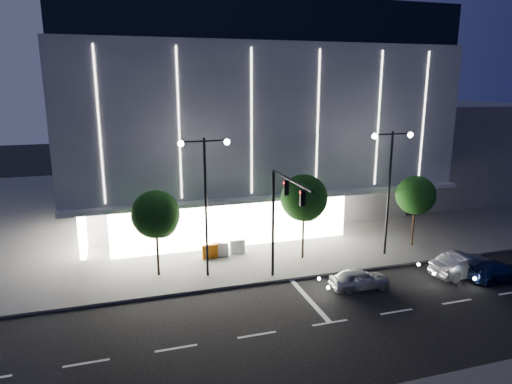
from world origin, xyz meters
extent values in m
plane|color=black|center=(0.00, 0.00, 0.00)|extent=(160.00, 160.00, 0.00)
cube|color=#474747|center=(5.00, 24.00, 0.07)|extent=(70.00, 40.00, 0.15)
cube|color=#4C4C51|center=(3.00, 24.00, 2.00)|extent=(28.00, 21.00, 4.00)
cube|color=gray|center=(3.00, 22.00, 9.50)|extent=(30.00, 25.00, 11.00)
cube|color=black|center=(3.00, 22.00, 16.50)|extent=(29.40, 24.50, 3.00)
cube|color=white|center=(0.00, 10.70, 2.00)|extent=(18.00, 0.40, 3.60)
cube|color=white|center=(-10.80, 16.00, 2.00)|extent=(0.40, 10.00, 3.60)
cube|color=gray|center=(3.00, 9.70, 4.10)|extent=(30.00, 2.00, 0.30)
cube|color=white|center=(3.00, 9.48, 9.50)|extent=(24.00, 0.06, 10.00)
cube|color=#4C4C51|center=(26.00, 24.00, 5.00)|extent=(16.00, 20.00, 10.00)
cylinder|color=black|center=(1.00, 4.80, 3.50)|extent=(0.18, 0.18, 7.00)
cylinder|color=black|center=(1.00, 1.90, 7.00)|extent=(0.14, 5.80, 0.14)
cube|color=black|center=(1.00, 2.60, 6.40)|extent=(0.28, 0.18, 0.85)
cube|color=black|center=(1.00, 0.20, 6.40)|extent=(0.28, 0.18, 0.85)
sphere|color=#FF0C0C|center=(0.88, 2.60, 6.70)|extent=(0.14, 0.14, 0.14)
cylinder|color=black|center=(-3.00, 6.00, 4.50)|extent=(0.16, 0.16, 9.00)
cylinder|color=black|center=(-3.70, 6.00, 8.80)|extent=(1.40, 0.10, 0.10)
cylinder|color=black|center=(-2.30, 6.00, 8.80)|extent=(1.40, 0.10, 0.10)
sphere|color=white|center=(-4.40, 6.00, 8.70)|extent=(0.36, 0.36, 0.36)
sphere|color=white|center=(-1.60, 6.00, 8.70)|extent=(0.36, 0.36, 0.36)
cylinder|color=black|center=(10.00, 6.00, 4.50)|extent=(0.16, 0.16, 9.00)
cylinder|color=black|center=(9.30, 6.00, 8.80)|extent=(1.40, 0.10, 0.10)
cylinder|color=black|center=(10.70, 6.00, 8.80)|extent=(1.40, 0.10, 0.10)
sphere|color=white|center=(8.60, 6.00, 8.70)|extent=(0.36, 0.36, 0.36)
sphere|color=white|center=(11.40, 6.00, 8.70)|extent=(0.36, 0.36, 0.36)
cylinder|color=black|center=(-6.00, 7.00, 1.89)|extent=(0.16, 0.16, 3.78)
sphere|color=black|center=(-6.00, 7.00, 4.21)|extent=(3.02, 3.02, 3.02)
sphere|color=black|center=(-5.70, 7.20, 3.67)|extent=(2.16, 2.16, 2.16)
sphere|color=black|center=(-6.25, 6.85, 3.89)|extent=(1.94, 1.94, 1.94)
cylinder|color=black|center=(4.00, 7.00, 2.03)|extent=(0.16, 0.16, 4.06)
sphere|color=black|center=(4.00, 7.00, 4.52)|extent=(3.25, 3.25, 3.25)
sphere|color=black|center=(4.30, 7.20, 3.94)|extent=(2.32, 2.32, 2.32)
sphere|color=black|center=(3.75, 6.85, 4.18)|extent=(2.09, 2.09, 2.09)
cylinder|color=black|center=(13.00, 7.00, 1.82)|extent=(0.16, 0.16, 3.64)
sphere|color=black|center=(13.00, 7.00, 4.06)|extent=(2.91, 2.91, 2.91)
sphere|color=black|center=(13.30, 7.20, 3.54)|extent=(2.08, 2.08, 2.08)
sphere|color=black|center=(12.75, 6.85, 3.74)|extent=(1.87, 1.87, 1.87)
imported|color=#B0B3B8|center=(5.50, 1.71, 0.62)|extent=(3.70, 1.59, 1.25)
imported|color=#A3A7AB|center=(12.93, 1.41, 0.76)|extent=(4.74, 2.10, 1.51)
imported|color=navy|center=(14.50, 0.22, 0.61)|extent=(4.22, 1.79, 1.21)
cube|color=silver|center=(-1.45, 9.00, 0.65)|extent=(1.11, 0.67, 1.00)
cube|color=#C35C0A|center=(-2.29, 8.80, 0.65)|extent=(1.12, 0.35, 1.00)
cube|color=silver|center=(-0.19, 9.18, 0.65)|extent=(1.11, 0.31, 1.00)
camera|label=1|loc=(-8.02, -20.96, 12.23)|focal=32.00mm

